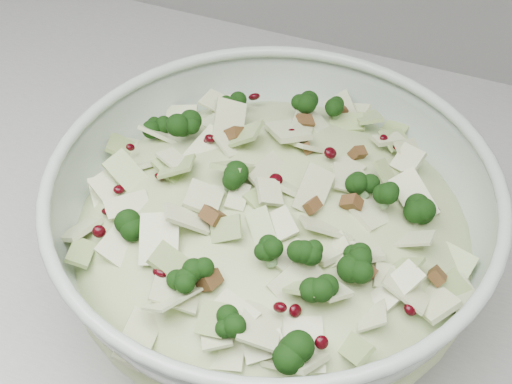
% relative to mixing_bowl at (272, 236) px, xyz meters
% --- Properties ---
extents(mixing_bowl, '(0.38, 0.38, 0.14)m').
position_rel_mixing_bowl_xyz_m(mixing_bowl, '(0.00, 0.00, 0.00)').
color(mixing_bowl, '#AEC0B2').
rests_on(mixing_bowl, counter).
extents(salad, '(0.35, 0.35, 0.14)m').
position_rel_mixing_bowl_xyz_m(salad, '(-0.00, 0.00, 0.02)').
color(salad, '#ADBC81').
rests_on(salad, mixing_bowl).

